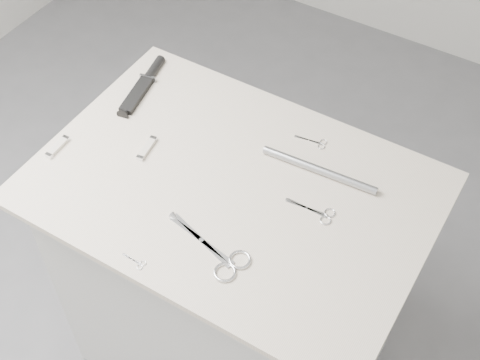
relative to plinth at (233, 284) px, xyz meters
The scene contains 11 objects.
ground 0.46m from the plinth, ahead, with size 4.00×4.00×0.01m, color slate.
plinth is the anchor object (origin of this frame).
display_board 0.46m from the plinth, ahead, with size 1.00×0.70×0.02m, color beige.
large_shears 0.52m from the plinth, 65.10° to the right, with size 0.24×0.11×0.01m.
embroidery_scissors_a 0.52m from the plinth, ahead, with size 0.13×0.05×0.00m.
embroidery_scissors_b 0.54m from the plinth, 65.41° to the left, with size 0.09×0.04×0.00m.
tiny_scissors 0.57m from the plinth, 102.24° to the right, with size 0.06×0.03×0.00m.
sheathed_knife 0.66m from the plinth, 154.87° to the left, with size 0.08×0.25×0.03m.
pocket_knife_a 0.68m from the plinth, 164.48° to the right, with size 0.02×0.08×0.01m.
pocket_knife_b 0.54m from the plinth, behind, with size 0.03×0.09×0.01m.
metal_rail 0.53m from the plinth, 42.38° to the left, with size 0.02×0.02×0.31m, color #919398.
Camera 1 is at (0.58, -0.92, 2.21)m, focal length 50.00 mm.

